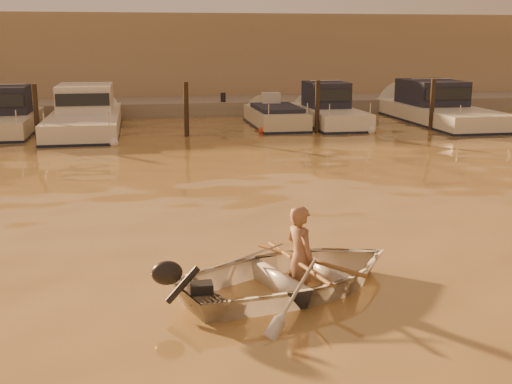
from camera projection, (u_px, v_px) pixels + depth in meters
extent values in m
plane|color=olive|center=(265.00, 257.00, 10.66)|extent=(160.00, 160.00, 0.00)
imported|color=silver|center=(294.00, 275.00, 9.20)|extent=(4.06, 3.47, 0.71)
imported|color=#8F6247|center=(300.00, 258.00, 9.19)|extent=(0.54, 0.65, 1.54)
cylinder|color=olive|center=(309.00, 260.00, 9.28)|extent=(1.17, 1.81, 0.13)
cylinder|color=brown|center=(297.00, 262.00, 9.18)|extent=(0.43, 2.08, 0.13)
cylinder|color=#2D2319|center=(36.00, 115.00, 22.67)|extent=(0.18, 0.18, 2.20)
cylinder|color=#2D2319|center=(186.00, 112.00, 23.61)|extent=(0.18, 0.18, 2.20)
cylinder|color=#2D2319|center=(317.00, 109.00, 24.50)|extent=(0.18, 0.18, 2.20)
cylinder|color=#2D2319|center=(432.00, 107.00, 25.33)|extent=(0.18, 0.18, 2.20)
sphere|color=white|center=(114.00, 143.00, 21.67)|extent=(0.30, 0.30, 0.30)
sphere|color=red|center=(262.00, 131.00, 24.52)|extent=(0.30, 0.30, 0.30)
sphere|color=silver|center=(372.00, 131.00, 24.49)|extent=(0.30, 0.30, 0.30)
cube|color=gray|center=(178.00, 110.00, 31.18)|extent=(52.00, 4.00, 1.00)
cube|color=#9E8466|center=(171.00, 59.00, 35.91)|extent=(46.00, 7.00, 4.80)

